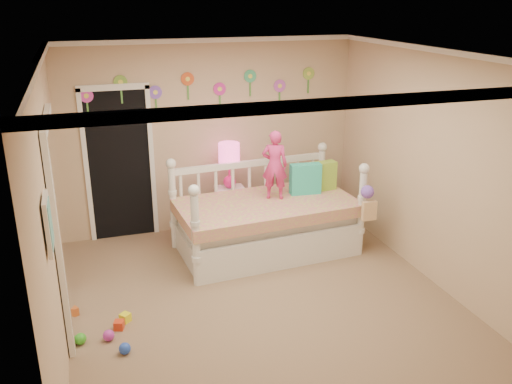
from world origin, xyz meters
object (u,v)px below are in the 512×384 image
object	(u,v)px
daybed	(266,206)
nightstand	(230,210)
table_lamp	(229,158)
child	(275,165)

from	to	relation	value
daybed	nightstand	bearing A→B (deg)	107.21
table_lamp	daybed	bearing A→B (deg)	-69.07
daybed	table_lamp	bearing A→B (deg)	107.21
daybed	nightstand	distance (m)	0.82
daybed	nightstand	size ratio (longest dim) A/B	3.48
nightstand	table_lamp	bearing A→B (deg)	3.40
child	nightstand	distance (m)	1.11
nightstand	table_lamp	xyz separation A→B (m)	(0.00, 0.00, 0.74)
child	table_lamp	size ratio (longest dim) A/B	1.41
nightstand	daybed	bearing A→B (deg)	-65.67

